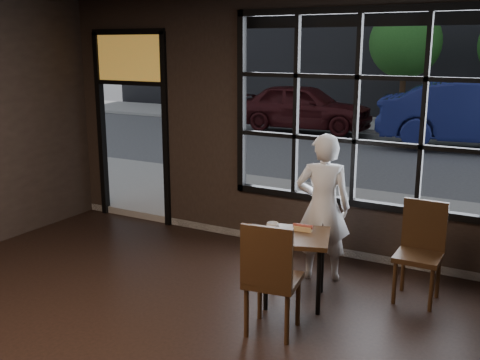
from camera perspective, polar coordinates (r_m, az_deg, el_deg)
The scene contains 11 objects.
window_frame at distance 6.60m, azimuth 11.74°, elevation 7.01°, with size 3.06×0.12×2.28m, color black.
stained_transom at distance 8.18m, azimuth -11.15°, elevation 12.10°, with size 1.20×0.06×0.70m, color orange.
street_asphalt at distance 27.06m, azimuth 22.53°, elevation 7.11°, with size 60.00×41.00×0.04m, color #545456.
cafe_table at distance 5.69m, azimuth 5.59°, elevation -8.87°, with size 0.65×0.65×0.71m, color #311E0F.
chair_near at distance 5.04m, azimuth 3.39°, elevation -9.75°, with size 0.46×0.46×1.05m, color #311E0F.
chair_window at distance 5.89m, azimuth 17.69°, elevation -7.13°, with size 0.44×0.44×1.01m, color #311E0F.
man at distance 6.14m, azimuth 8.43°, elevation -2.76°, with size 0.59×0.39×1.62m, color silver.
hotdog at distance 5.68m, azimuth 6.41°, elevation -4.88°, with size 0.20×0.08×0.06m, color tan, non-canonical shape.
cup at distance 5.62m, azimuth 3.33°, elevation -4.81°, with size 0.12×0.12×0.10m, color silver.
maroon_car at distance 16.55m, azimuth 6.43°, elevation 7.40°, with size 1.60×3.99×1.36m, color #380F11.
tree_left at distance 18.22m, azimuth 16.46°, elevation 13.23°, with size 2.16×2.16×3.69m.
Camera 1 is at (3.17, -2.76, 2.51)m, focal length 42.00 mm.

